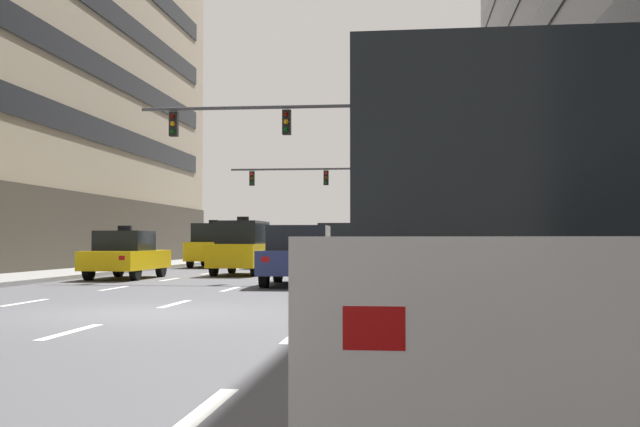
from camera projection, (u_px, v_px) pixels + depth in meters
ground_plane at (142, 313)px, 14.15m from camera, size 120.00×120.00×0.00m
sidewalk_right at (604, 313)px, 13.28m from camera, size 3.10×80.00×0.14m
lane_stripe_l1_s4 at (25, 303)px, 16.49m from camera, size 0.16×2.00×0.01m
lane_stripe_l1_s5 at (114, 288)px, 21.45m from camera, size 0.16×2.00×0.01m
lane_stripe_l1_s6 at (170, 279)px, 26.42m from camera, size 0.16×2.00×0.01m
lane_stripe_l1_s7 at (208, 273)px, 31.39m from camera, size 0.16×2.00×0.01m
lane_stripe_l1_s8 at (235, 269)px, 36.35m from camera, size 0.16×2.00×0.01m
lane_stripe_l1_s9 at (256, 266)px, 41.32m from camera, size 0.16×2.00×0.01m
lane_stripe_l1_s10 at (273, 263)px, 46.28m from camera, size 0.16×2.00×0.01m
lane_stripe_l2_s3 at (71, 332)px, 11.17m from camera, size 0.16×2.00×0.01m
lane_stripe_l2_s4 at (175, 304)px, 16.14m from camera, size 0.16×2.00×0.01m
lane_stripe_l2_s5 at (230, 289)px, 21.10m from camera, size 0.16×2.00×0.01m
lane_stripe_l2_s6 at (265, 280)px, 26.07m from camera, size 0.16×2.00×0.01m
lane_stripe_l2_s7 at (288, 274)px, 31.04m from camera, size 0.16×2.00×0.01m
lane_stripe_l2_s8 at (305, 269)px, 36.00m from camera, size 0.16×2.00×0.01m
lane_stripe_l2_s9 at (317, 266)px, 40.97m from camera, size 0.16×2.00×0.01m
lane_stripe_l2_s10 at (327, 263)px, 45.93m from camera, size 0.16×2.00×0.01m
lane_stripe_l3_s2 at (199, 414)px, 5.85m from camera, size 0.16×2.00×0.01m
lane_stripe_l3_s3 at (296, 335)px, 10.82m from camera, size 0.16×2.00×0.01m
lane_stripe_l3_s4 at (332, 305)px, 15.79m from camera, size 0.16×2.00×0.01m
lane_stripe_l3_s5 at (351, 290)px, 20.75m from camera, size 0.16×2.00×0.01m
lane_stripe_l3_s6 at (362, 280)px, 25.72m from camera, size 0.16×2.00×0.01m
lane_stripe_l3_s7 at (370, 274)px, 30.68m from camera, size 0.16×2.00×0.01m
lane_stripe_l3_s8 at (375, 269)px, 35.65m from camera, size 0.16×2.00×0.01m
lane_stripe_l3_s9 at (380, 266)px, 40.62m from camera, size 0.16×2.00×0.01m
lane_stripe_l3_s10 at (383, 263)px, 45.58m from camera, size 0.16×2.00×0.01m
car_driving_0 at (339, 246)px, 36.29m from camera, size 1.93×4.32×2.06m
taxi_driving_1 at (214, 245)px, 39.07m from camera, size 1.85×4.37×2.29m
car_driving_2 at (300, 256)px, 23.12m from camera, size 2.03×4.60×1.71m
car_driving_3 at (276, 251)px, 38.11m from camera, size 1.87×4.40×1.64m
taxi_driving_4 at (243, 248)px, 30.05m from camera, size 1.89×4.21×2.18m
taxi_driving_5 at (126, 255)px, 27.05m from camera, size 1.81×4.29×1.78m
car_parked_0 at (508, 268)px, 4.85m from camera, size 1.98×4.61×2.22m
car_parked_1 at (453, 254)px, 10.86m from camera, size 1.89×4.52×2.19m
traffic_signal_0 at (348, 140)px, 26.78m from camera, size 11.25×0.35×6.22m
traffic_signal_1 at (364, 186)px, 46.08m from camera, size 12.50×0.34×5.90m
street_tree_0 at (546, 181)px, 17.17m from camera, size 2.18×2.18×5.23m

